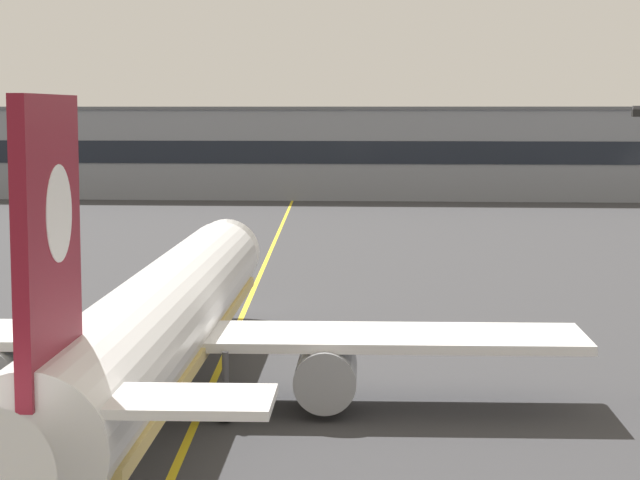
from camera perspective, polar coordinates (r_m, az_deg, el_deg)
taxiway_centreline at (r=65.77m, az=-3.74°, el=-3.61°), size 11.50×179.67×0.01m
airliner_foreground at (r=45.30m, az=-7.57°, el=-3.85°), size 32.14×41.48×11.65m
safety_cone_by_nose_gear at (r=61.37m, az=-3.79°, el=-4.09°), size 0.44×0.44×0.55m
terminal_building at (r=152.47m, az=4.95°, el=4.20°), size 129.59×12.40×11.62m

